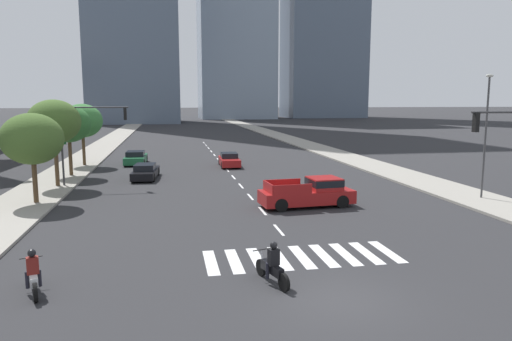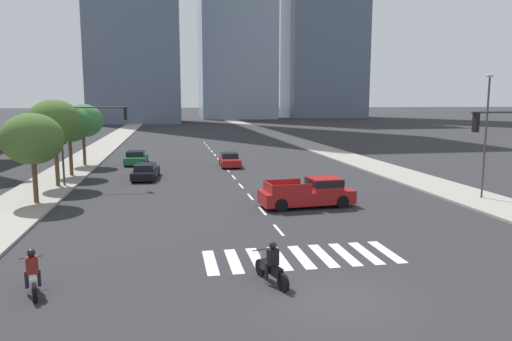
{
  "view_description": "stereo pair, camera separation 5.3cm",
  "coord_description": "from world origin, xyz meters",
  "px_view_note": "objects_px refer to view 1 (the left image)",
  "views": [
    {
      "loc": [
        -5.07,
        -13.25,
        6.12
      ],
      "look_at": [
        0.0,
        14.18,
        2.0
      ],
      "focal_mm": 33.31,
      "sensor_mm": 36.0,
      "label": 1
    },
    {
      "loc": [
        -5.01,
        -13.26,
        6.12
      ],
      "look_at": [
        0.0,
        14.18,
        2.0
      ],
      "focal_mm": 33.31,
      "sensor_mm": 36.0,
      "label": 2
    }
  ],
  "objects_px": {
    "street_lamp_east": "(486,127)",
    "street_tree_third": "(69,124)",
    "traffic_signal_far": "(87,128)",
    "pickup_truck": "(311,193)",
    "motorcycle_trailing": "(272,267)",
    "street_tree_nearest": "(32,139)",
    "motorcycle_lead": "(33,276)",
    "street_tree_second": "(54,122)",
    "sedan_red_1": "(229,160)",
    "street_tree_fourth": "(82,121)",
    "sedan_green_0": "(136,158)",
    "sedan_black_2": "(145,172)"
  },
  "relations": [
    {
      "from": "sedan_black_2",
      "to": "street_lamp_east",
      "type": "xyz_separation_m",
      "value": [
        20.9,
        -12.04,
        3.96
      ]
    },
    {
      "from": "sedan_red_1",
      "to": "street_tree_second",
      "type": "height_order",
      "value": "street_tree_second"
    },
    {
      "from": "motorcycle_lead",
      "to": "street_tree_second",
      "type": "bearing_deg",
      "value": -7.61
    },
    {
      "from": "street_tree_third",
      "to": "pickup_truck",
      "type": "bearing_deg",
      "value": -41.18
    },
    {
      "from": "traffic_signal_far",
      "to": "sedan_black_2",
      "type": "bearing_deg",
      "value": 35.75
    },
    {
      "from": "motorcycle_lead",
      "to": "traffic_signal_far",
      "type": "distance_m",
      "value": 20.05
    },
    {
      "from": "sedan_green_0",
      "to": "street_tree_fourth",
      "type": "height_order",
      "value": "street_tree_fourth"
    },
    {
      "from": "sedan_green_0",
      "to": "motorcycle_trailing",
      "type": "bearing_deg",
      "value": -166.33
    },
    {
      "from": "pickup_truck",
      "to": "street_tree_second",
      "type": "bearing_deg",
      "value": 145.86
    },
    {
      "from": "sedan_red_1",
      "to": "sedan_black_2",
      "type": "bearing_deg",
      "value": -50.19
    },
    {
      "from": "sedan_red_1",
      "to": "street_tree_third",
      "type": "height_order",
      "value": "street_tree_third"
    },
    {
      "from": "motorcycle_lead",
      "to": "motorcycle_trailing",
      "type": "relative_size",
      "value": 0.99
    },
    {
      "from": "motorcycle_trailing",
      "to": "sedan_red_1",
      "type": "bearing_deg",
      "value": -21.16
    },
    {
      "from": "sedan_black_2",
      "to": "street_tree_nearest",
      "type": "height_order",
      "value": "street_tree_nearest"
    },
    {
      "from": "street_lamp_east",
      "to": "street_tree_third",
      "type": "xyz_separation_m",
      "value": [
        -26.84,
        14.04,
        -0.26
      ]
    },
    {
      "from": "pickup_truck",
      "to": "street_lamp_east",
      "type": "height_order",
      "value": "street_lamp_east"
    },
    {
      "from": "sedan_black_2",
      "to": "street_tree_second",
      "type": "distance_m",
      "value": 7.76
    },
    {
      "from": "street_tree_nearest",
      "to": "motorcycle_trailing",
      "type": "bearing_deg",
      "value": -52.46
    },
    {
      "from": "pickup_truck",
      "to": "street_lamp_east",
      "type": "relative_size",
      "value": 0.74
    },
    {
      "from": "street_tree_second",
      "to": "street_tree_third",
      "type": "xyz_separation_m",
      "value": [
        -0.0,
        4.87,
        -0.39
      ]
    },
    {
      "from": "motorcycle_trailing",
      "to": "street_lamp_east",
      "type": "xyz_separation_m",
      "value": [
        15.72,
        10.96,
        3.94
      ]
    },
    {
      "from": "street_lamp_east",
      "to": "street_tree_nearest",
      "type": "height_order",
      "value": "street_lamp_east"
    },
    {
      "from": "sedan_red_1",
      "to": "street_tree_fourth",
      "type": "height_order",
      "value": "street_tree_fourth"
    },
    {
      "from": "street_lamp_east",
      "to": "street_tree_nearest",
      "type": "distance_m",
      "value": 27.08
    },
    {
      "from": "street_lamp_east",
      "to": "traffic_signal_far",
      "type": "bearing_deg",
      "value": 159.37
    },
    {
      "from": "pickup_truck",
      "to": "sedan_green_0",
      "type": "distance_m",
      "value": 23.8
    },
    {
      "from": "street_lamp_east",
      "to": "street_tree_second",
      "type": "distance_m",
      "value": 28.36
    },
    {
      "from": "motorcycle_trailing",
      "to": "street_lamp_east",
      "type": "bearing_deg",
      "value": -71.88
    },
    {
      "from": "motorcycle_lead",
      "to": "sedan_black_2",
      "type": "distance_m",
      "value": 22.55
    },
    {
      "from": "street_lamp_east",
      "to": "street_tree_fourth",
      "type": "bearing_deg",
      "value": 142.94
    },
    {
      "from": "motorcycle_trailing",
      "to": "street_lamp_east",
      "type": "height_order",
      "value": "street_lamp_east"
    },
    {
      "from": "motorcycle_trailing",
      "to": "sedan_black_2",
      "type": "distance_m",
      "value": 23.57
    },
    {
      "from": "pickup_truck",
      "to": "sedan_black_2",
      "type": "distance_m",
      "value": 15.49
    },
    {
      "from": "motorcycle_lead",
      "to": "street_tree_fourth",
      "type": "bearing_deg",
      "value": -11.18
    },
    {
      "from": "sedan_red_1",
      "to": "street_tree_nearest",
      "type": "distance_m",
      "value": 19.91
    },
    {
      "from": "motorcycle_trailing",
      "to": "street_lamp_east",
      "type": "relative_size",
      "value": 0.28
    },
    {
      "from": "street_tree_nearest",
      "to": "street_tree_second",
      "type": "relative_size",
      "value": 0.87
    },
    {
      "from": "motorcycle_trailing",
      "to": "street_tree_nearest",
      "type": "height_order",
      "value": "street_tree_nearest"
    },
    {
      "from": "sedan_green_0",
      "to": "street_lamp_east",
      "type": "distance_m",
      "value": 30.91
    },
    {
      "from": "sedan_green_0",
      "to": "street_lamp_east",
      "type": "height_order",
      "value": "street_lamp_east"
    },
    {
      "from": "pickup_truck",
      "to": "street_tree_fourth",
      "type": "xyz_separation_m",
      "value": [
        -15.87,
        20.11,
        3.44
      ]
    },
    {
      "from": "pickup_truck",
      "to": "street_tree_third",
      "type": "xyz_separation_m",
      "value": [
        -15.87,
        13.88,
        3.44
      ]
    },
    {
      "from": "sedan_green_0",
      "to": "traffic_signal_far",
      "type": "height_order",
      "value": "traffic_signal_far"
    },
    {
      "from": "motorcycle_lead",
      "to": "street_lamp_east",
      "type": "relative_size",
      "value": 0.28
    },
    {
      "from": "sedan_black_2",
      "to": "traffic_signal_far",
      "type": "relative_size",
      "value": 0.82
    },
    {
      "from": "traffic_signal_far",
      "to": "street_tree_second",
      "type": "distance_m",
      "value": 2.19
    },
    {
      "from": "sedan_red_1",
      "to": "sedan_green_0",
      "type": "bearing_deg",
      "value": -108.87
    },
    {
      "from": "motorcycle_trailing",
      "to": "street_tree_third",
      "type": "xyz_separation_m",
      "value": [
        -11.12,
        25.0,
        3.67
      ]
    },
    {
      "from": "sedan_black_2",
      "to": "street_tree_third",
      "type": "bearing_deg",
      "value": 76.53
    },
    {
      "from": "street_tree_nearest",
      "to": "street_tree_third",
      "type": "distance_m",
      "value": 10.53
    }
  ]
}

